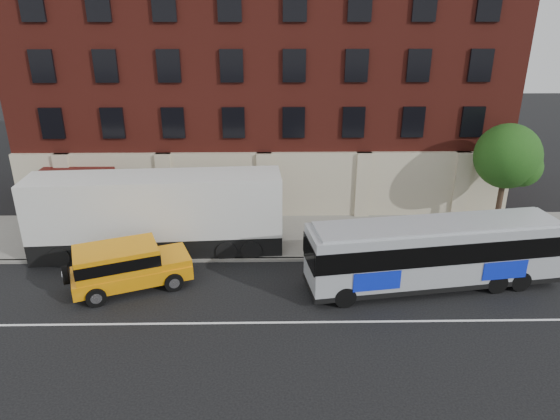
{
  "coord_description": "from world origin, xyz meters",
  "views": [
    {
      "loc": [
        0.46,
        -17.09,
        12.18
      ],
      "look_at": [
        0.85,
        5.5,
        3.04
      ],
      "focal_mm": 32.2,
      "sensor_mm": 36.0,
      "label": 1
    }
  ],
  "objects_px": {
    "sign_pole": "(96,235)",
    "shipping_container": "(157,215)",
    "city_bus": "(434,252)",
    "street_tree": "(508,159)",
    "yellow_suv": "(125,264)"
  },
  "relations": [
    {
      "from": "sign_pole",
      "to": "yellow_suv",
      "type": "distance_m",
      "value": 3.49
    },
    {
      "from": "street_tree",
      "to": "shipping_container",
      "type": "relative_size",
      "value": 0.48
    },
    {
      "from": "sign_pole",
      "to": "city_bus",
      "type": "distance_m",
      "value": 16.61
    },
    {
      "from": "yellow_suv",
      "to": "shipping_container",
      "type": "relative_size",
      "value": 0.44
    },
    {
      "from": "city_bus",
      "to": "yellow_suv",
      "type": "distance_m",
      "value": 14.2
    },
    {
      "from": "street_tree",
      "to": "shipping_container",
      "type": "bearing_deg",
      "value": -172.98
    },
    {
      "from": "city_bus",
      "to": "shipping_container",
      "type": "relative_size",
      "value": 0.92
    },
    {
      "from": "sign_pole",
      "to": "city_bus",
      "type": "bearing_deg",
      "value": -9.47
    },
    {
      "from": "sign_pole",
      "to": "shipping_container",
      "type": "xyz_separation_m",
      "value": [
        2.98,
        0.99,
        0.67
      ]
    },
    {
      "from": "street_tree",
      "to": "city_bus",
      "type": "distance_m",
      "value": 8.71
    },
    {
      "from": "shipping_container",
      "to": "city_bus",
      "type": "bearing_deg",
      "value": -15.52
    },
    {
      "from": "sign_pole",
      "to": "city_bus",
      "type": "xyz_separation_m",
      "value": [
        16.38,
        -2.73,
        0.32
      ]
    },
    {
      "from": "sign_pole",
      "to": "shipping_container",
      "type": "bearing_deg",
      "value": 18.37
    },
    {
      "from": "city_bus",
      "to": "street_tree",
      "type": "bearing_deg",
      "value": 46.99
    },
    {
      "from": "sign_pole",
      "to": "shipping_container",
      "type": "height_order",
      "value": "shipping_container"
    }
  ]
}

